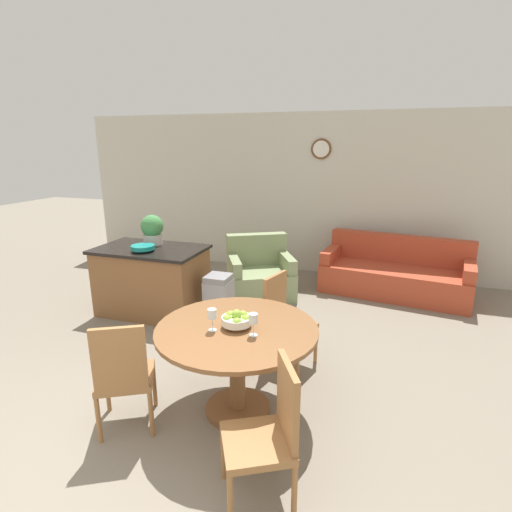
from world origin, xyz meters
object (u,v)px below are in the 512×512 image
object	(u,v)px
couch	(395,275)
armchair	(260,276)
kitchen_island	(152,280)
dining_chair_near_right	(269,429)
wine_glass_left	(212,315)
dining_table	(237,347)
fruit_bowl	(237,319)
wine_glass_right	(253,320)
trash_bin	(219,299)
teal_bowl	(143,247)
dining_chair_far_side	(284,317)
potted_plant	(152,229)
dining_chair_near_left	(124,373)

from	to	relation	value
couch	armchair	xyz separation A→B (m)	(-1.92, -0.69, 0.00)
kitchen_island	couch	world-z (taller)	kitchen_island
dining_chair_near_right	wine_glass_left	xyz separation A→B (m)	(-0.65, 0.63, 0.40)
dining_table	dining_chair_near_right	bearing A→B (deg)	-56.36
fruit_bowl	dining_chair_near_right	bearing A→B (deg)	-56.38
wine_glass_right	armchair	bearing A→B (deg)	106.65
dining_table	fruit_bowl	bearing A→B (deg)	-24.71
wine_glass_left	trash_bin	xyz separation A→B (m)	(-0.69, 1.69, -0.60)
wine_glass_left	trash_bin	bearing A→B (deg)	112.16
wine_glass_left	teal_bowl	size ratio (longest dim) A/B	0.62
dining_chair_near_right	couch	xyz separation A→B (m)	(0.78, 4.09, -0.22)
dining_chair_near_right	kitchen_island	xyz separation A→B (m)	(-2.30, 2.33, -0.06)
kitchen_island	dining_chair_near_right	bearing A→B (deg)	-45.34
dining_table	kitchen_island	distance (m)	2.41
teal_bowl	trash_bin	size ratio (longest dim) A/B	0.47
couch	wine_glass_left	bearing A→B (deg)	-104.20
dining_chair_far_side	wine_glass_right	distance (m)	1.05
dining_table	armchair	size ratio (longest dim) A/B	1.09
dining_chair_far_side	potted_plant	bearing A→B (deg)	-97.30
fruit_bowl	armchair	bearing A→B (deg)	103.76
wine_glass_left	armchair	distance (m)	2.88
wine_glass_left	trash_bin	distance (m)	1.92
dining_table	wine_glass_right	size ratio (longest dim) A/B	7.23
trash_bin	couch	xyz separation A→B (m)	(2.12, 1.77, -0.02)
dining_chair_far_side	fruit_bowl	size ratio (longest dim) A/B	3.87
dining_chair_far_side	kitchen_island	size ratio (longest dim) A/B	0.67
fruit_bowl	wine_glass_right	size ratio (longest dim) A/B	1.34
dining_chair_near_right	couch	size ratio (longest dim) A/B	0.42
wine_glass_right	potted_plant	distance (m)	2.77
dining_table	kitchen_island	bearing A→B (deg)	138.71
fruit_bowl	potted_plant	world-z (taller)	potted_plant
trash_bin	dining_chair_near_left	bearing A→B (deg)	-87.00
dining_chair_near_left	fruit_bowl	xyz separation A→B (m)	(0.74, 0.49, 0.34)
dining_chair_far_side	wine_glass_right	xyz separation A→B (m)	(-0.00, -0.97, 0.40)
couch	armchair	size ratio (longest dim) A/B	1.84
dining_chair_near_right	fruit_bowl	distance (m)	0.95
dining_table	dining_chair_far_side	xyz separation A→B (m)	(0.18, 0.87, -0.09)
teal_bowl	potted_plant	distance (m)	0.39
dining_table	dining_chair_far_side	world-z (taller)	dining_chair_far_side
teal_bowl	trash_bin	xyz separation A→B (m)	(0.95, 0.16, -0.63)
dining_chair_near_left	teal_bowl	distance (m)	2.23
dining_chair_far_side	wine_glass_left	world-z (taller)	wine_glass_left
dining_table	potted_plant	size ratio (longest dim) A/B	3.30
dining_chair_near_left	kitchen_island	distance (m)	2.34
dining_chair_near_right	armchair	size ratio (longest dim) A/B	0.78
fruit_bowl	armchair	world-z (taller)	fruit_bowl
potted_plant	wine_glass_left	bearing A→B (deg)	-47.79
armchair	teal_bowl	bearing A→B (deg)	-161.33
dining_chair_far_side	couch	distance (m)	2.72
dining_chair_near_left	wine_glass_left	distance (m)	0.80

